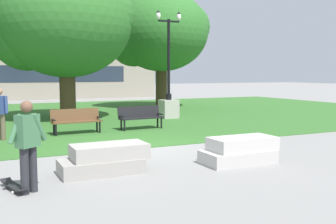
{
  "coord_description": "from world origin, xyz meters",
  "views": [
    {
      "loc": [
        -4.21,
        -10.6,
        2.19
      ],
      "look_at": [
        0.2,
        -1.4,
        1.2
      ],
      "focal_mm": 42.0,
      "sensor_mm": 36.0,
      "label": 1
    }
  ],
  "objects_px": {
    "person_skateboarder": "(28,141)",
    "person_bystander_near_lawn": "(0,111)",
    "concrete_block_center": "(105,159)",
    "skateboard": "(14,186)",
    "park_bench_near_right": "(140,116)",
    "concrete_block_left": "(240,151)",
    "park_bench_near_left": "(76,119)",
    "lamp_post_right": "(169,97)"
  },
  "relations": [
    {
      "from": "person_skateboarder",
      "to": "park_bench_near_right",
      "type": "relative_size",
      "value": 0.93
    },
    {
      "from": "person_skateboarder",
      "to": "park_bench_near_right",
      "type": "distance_m",
      "value": 8.5
    },
    {
      "from": "person_skateboarder",
      "to": "skateboard",
      "type": "height_order",
      "value": "person_skateboarder"
    },
    {
      "from": "concrete_block_left",
      "to": "person_skateboarder",
      "type": "bearing_deg",
      "value": -175.96
    },
    {
      "from": "concrete_block_center",
      "to": "skateboard",
      "type": "distance_m",
      "value": 2.02
    },
    {
      "from": "skateboard",
      "to": "person_bystander_near_lawn",
      "type": "height_order",
      "value": "person_bystander_near_lawn"
    },
    {
      "from": "person_bystander_near_lawn",
      "to": "person_skateboarder",
      "type": "bearing_deg",
      "value": -88.3
    },
    {
      "from": "skateboard",
      "to": "person_skateboarder",
      "type": "bearing_deg",
      "value": -50.92
    },
    {
      "from": "skateboard",
      "to": "park_bench_near_right",
      "type": "xyz_separation_m",
      "value": [
        5.17,
        6.61,
        0.45
      ]
    },
    {
      "from": "person_skateboarder",
      "to": "park_bench_near_left",
      "type": "relative_size",
      "value": 0.94
    },
    {
      "from": "concrete_block_left",
      "to": "skateboard",
      "type": "distance_m",
      "value": 5.22
    },
    {
      "from": "concrete_block_center",
      "to": "concrete_block_left",
      "type": "bearing_deg",
      "value": -8.43
    },
    {
      "from": "concrete_block_center",
      "to": "concrete_block_left",
      "type": "xyz_separation_m",
      "value": [
        3.29,
        -0.49,
        0.0
      ]
    },
    {
      "from": "person_skateboarder",
      "to": "person_bystander_near_lawn",
      "type": "bearing_deg",
      "value": 91.7
    },
    {
      "from": "park_bench_near_left",
      "to": "park_bench_near_right",
      "type": "xyz_separation_m",
      "value": [
        2.56,
        0.11,
        0.0
      ]
    },
    {
      "from": "park_bench_near_right",
      "to": "person_bystander_near_lawn",
      "type": "distance_m",
      "value": 5.16
    },
    {
      "from": "person_skateboarder",
      "to": "person_bystander_near_lawn",
      "type": "xyz_separation_m",
      "value": [
        -0.19,
        6.42,
        0.02
      ]
    },
    {
      "from": "concrete_block_center",
      "to": "skateboard",
      "type": "xyz_separation_m",
      "value": [
        -1.93,
        -0.54,
        -0.22
      ]
    },
    {
      "from": "person_bystander_near_lawn",
      "to": "park_bench_near_left",
      "type": "bearing_deg",
      "value": 8.38
    },
    {
      "from": "lamp_post_right",
      "to": "skateboard",
      "type": "bearing_deg",
      "value": -129.24
    },
    {
      "from": "concrete_block_left",
      "to": "person_skateboarder",
      "type": "relative_size",
      "value": 1.09
    },
    {
      "from": "concrete_block_center",
      "to": "park_bench_near_left",
      "type": "distance_m",
      "value": 6.0
    },
    {
      "from": "park_bench_near_right",
      "to": "concrete_block_left",
      "type": "bearing_deg",
      "value": -89.61
    },
    {
      "from": "park_bench_near_right",
      "to": "concrete_block_center",
      "type": "bearing_deg",
      "value": -118.14
    },
    {
      "from": "park_bench_near_right",
      "to": "lamp_post_right",
      "type": "height_order",
      "value": "lamp_post_right"
    },
    {
      "from": "person_skateboarder",
      "to": "park_bench_near_left",
      "type": "height_order",
      "value": "person_skateboarder"
    },
    {
      "from": "concrete_block_center",
      "to": "concrete_block_left",
      "type": "distance_m",
      "value": 3.33
    },
    {
      "from": "park_bench_near_right",
      "to": "lamp_post_right",
      "type": "relative_size",
      "value": 0.35
    },
    {
      "from": "park_bench_near_right",
      "to": "skateboard",
      "type": "bearing_deg",
      "value": -128.07
    },
    {
      "from": "lamp_post_right",
      "to": "person_bystander_near_lawn",
      "type": "height_order",
      "value": "lamp_post_right"
    },
    {
      "from": "lamp_post_right",
      "to": "person_bystander_near_lawn",
      "type": "bearing_deg",
      "value": -155.74
    },
    {
      "from": "concrete_block_left",
      "to": "lamp_post_right",
      "type": "xyz_separation_m",
      "value": [
        2.66,
        9.59,
        0.77
      ]
    },
    {
      "from": "park_bench_near_right",
      "to": "person_bystander_near_lawn",
      "type": "bearing_deg",
      "value": -174.54
    },
    {
      "from": "lamp_post_right",
      "to": "concrete_block_left",
      "type": "bearing_deg",
      "value": -105.48
    },
    {
      "from": "park_bench_near_left",
      "to": "park_bench_near_right",
      "type": "bearing_deg",
      "value": 2.5
    },
    {
      "from": "person_bystander_near_lawn",
      "to": "skateboard",
      "type": "bearing_deg",
      "value": -90.49
    },
    {
      "from": "person_skateboarder",
      "to": "person_bystander_near_lawn",
      "type": "height_order",
      "value": "person_bystander_near_lawn"
    },
    {
      "from": "park_bench_near_left",
      "to": "lamp_post_right",
      "type": "bearing_deg",
      "value": 30.9
    },
    {
      "from": "person_bystander_near_lawn",
      "to": "concrete_block_left",
      "type": "bearing_deg",
      "value": -49.58
    },
    {
      "from": "concrete_block_left",
      "to": "park_bench_near_right",
      "type": "height_order",
      "value": "park_bench_near_right"
    },
    {
      "from": "concrete_block_center",
      "to": "park_bench_near_right",
      "type": "xyz_separation_m",
      "value": [
        3.25,
        6.07,
        0.23
      ]
    },
    {
      "from": "skateboard",
      "to": "park_bench_near_left",
      "type": "bearing_deg",
      "value": 68.06
    }
  ]
}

